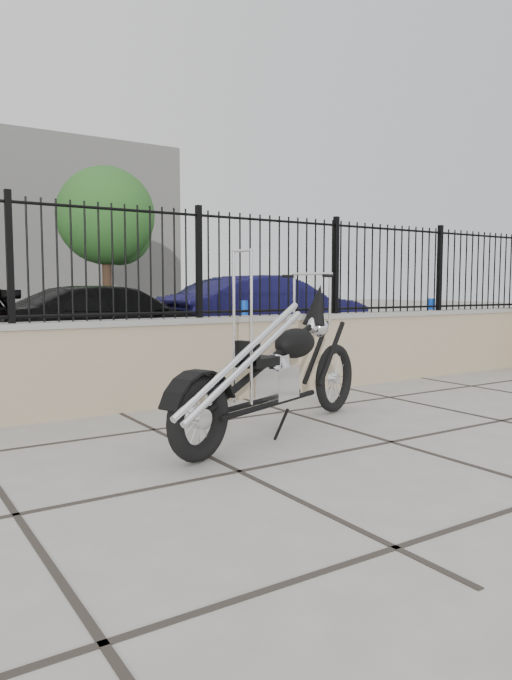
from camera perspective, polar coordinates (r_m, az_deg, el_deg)
The scene contains 9 objects.
ground_plane at distance 4.38m, azimuth -1.57°, elevation -12.30°, with size 90.00×90.00×0.00m, color #99968E.
retaining_wall at distance 6.50m, azimuth -13.16°, elevation -2.40°, with size 14.00×0.36×0.96m, color gray.
iron_fence at distance 6.45m, azimuth -13.35°, elevation 7.15°, with size 14.00×0.08×1.20m, color black.
chopper_motorcycle at distance 5.31m, azimuth 1.76°, elevation -0.24°, with size 2.73×0.48×1.64m, color black, non-canonical shape.
car_black at distance 11.37m, azimuth -13.02°, elevation 1.65°, with size 1.86×4.58×1.33m, color black.
car_blue at distance 13.22m, azimuth 1.16°, elevation 2.69°, with size 1.63×4.68×1.54m, color #100F37.
bollard_b at distance 9.20m, azimuth -1.17°, elevation 0.30°, with size 0.13×0.13×1.10m, color blue.
bollard_c at distance 11.91m, azimuth 16.15°, elevation 1.16°, with size 0.13×0.13×1.09m, color #0B2FAB.
tree_right at distance 20.90m, azimuth -13.97°, elevation 11.67°, with size 3.20×3.20×5.40m.
Camera 1 is at (-2.18, -3.57, 1.30)m, focal length 32.00 mm.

